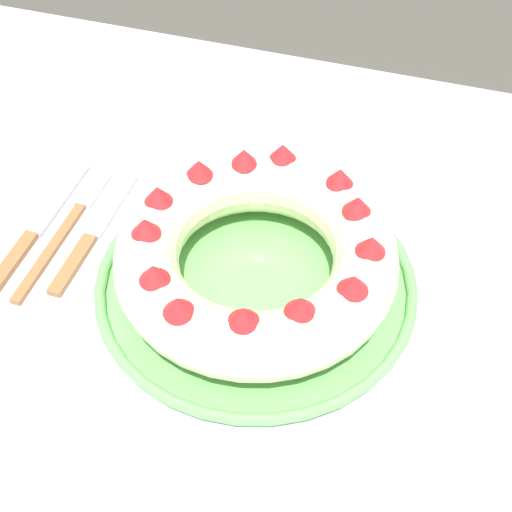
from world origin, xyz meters
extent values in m
cube|color=silver|center=(0.00, 0.00, 0.76)|extent=(1.32, 0.96, 0.03)
cylinder|color=brown|center=(-0.59, 0.41, 0.37)|extent=(0.06, 0.06, 0.75)
cylinder|color=#6BB760|center=(0.01, 0.03, 0.78)|extent=(0.33, 0.33, 0.01)
torus|color=#6BB760|center=(0.01, 0.03, 0.79)|extent=(0.34, 0.34, 0.01)
torus|color=beige|center=(0.01, 0.03, 0.83)|extent=(0.29, 0.29, 0.07)
cone|color=red|center=(0.10, 0.09, 0.87)|extent=(0.03, 0.03, 0.02)
cone|color=red|center=(0.08, 0.13, 0.87)|extent=(0.03, 0.03, 0.02)
cone|color=red|center=(0.01, 0.15, 0.87)|extent=(0.04, 0.04, 0.02)
cone|color=red|center=(-0.03, 0.13, 0.87)|extent=(0.04, 0.04, 0.02)
cone|color=red|center=(-0.07, 0.10, 0.87)|extent=(0.04, 0.04, 0.02)
cone|color=red|center=(-0.10, 0.05, 0.87)|extent=(0.04, 0.04, 0.02)
cone|color=red|center=(-0.09, 0.00, 0.87)|extent=(0.04, 0.04, 0.02)
cone|color=red|center=(-0.06, -0.05, 0.87)|extent=(0.04, 0.04, 0.02)
cone|color=red|center=(-0.02, -0.08, 0.87)|extent=(0.03, 0.03, 0.02)
cone|color=red|center=(0.04, -0.08, 0.87)|extent=(0.04, 0.04, 0.02)
cone|color=red|center=(0.08, -0.05, 0.87)|extent=(0.04, 0.04, 0.02)
cone|color=red|center=(0.12, -0.01, 0.87)|extent=(0.04, 0.04, 0.02)
cone|color=red|center=(0.13, 0.04, 0.87)|extent=(0.03, 0.03, 0.02)
cube|color=#936038|center=(-0.22, 0.01, 0.78)|extent=(0.01, 0.15, 0.01)
cube|color=silver|center=(-0.22, 0.12, 0.78)|extent=(0.02, 0.06, 0.01)
cube|color=#936038|center=(-0.26, -0.02, 0.78)|extent=(0.02, 0.10, 0.01)
cube|color=silver|center=(-0.26, 0.09, 0.78)|extent=(0.02, 0.13, 0.00)
cube|color=#936038|center=(-0.19, 0.00, 0.78)|extent=(0.02, 0.09, 0.01)
cube|color=silver|center=(-0.19, 0.10, 0.78)|extent=(0.02, 0.11, 0.00)
camera|label=1|loc=(0.16, -0.43, 1.38)|focal=50.00mm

